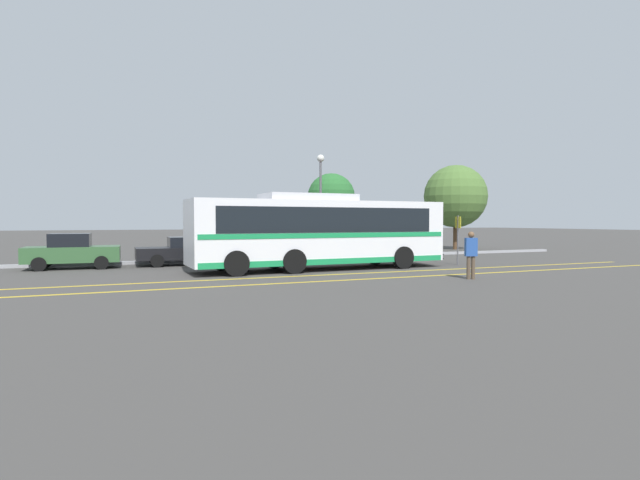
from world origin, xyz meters
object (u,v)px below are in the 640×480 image
Objects in this scene: transit_bus at (320,231)px; parked_car_1 at (188,250)px; parked_car_0 at (72,251)px; parked_car_2 at (302,246)px; bus_stop_sign at (458,234)px; pedestrian_0 at (471,252)px; tree_0 at (331,197)px; street_lamp at (321,188)px; tree_1 at (455,196)px; parked_car_3 at (392,246)px.

transit_bus is 6.91m from parked_car_1.
parked_car_1 is (5.06, 0.01, -0.08)m from parked_car_0.
bus_stop_sign is (6.10, -5.27, 0.74)m from parked_car_2.
pedestrian_0 is 0.33× the size of tree_0.
pedestrian_0 is 12.81m from street_lamp.
tree_0 is 0.83× the size of tree_1.
parked_car_2 is at bearing -88.57° from parked_car_1.
bus_stop_sign is 8.83m from street_lamp.
parked_car_2 is 8.09m from bus_stop_sign.
transit_bus is at bearing -145.93° from tree_1.
bus_stop_sign is 0.40× the size of street_lamp.
tree_1 reaches higher than parked_car_2.
parked_car_0 is at bearing -170.26° from street_lamp.
street_lamp is 3.41m from tree_0.
parked_car_2 is at bearing -98.82° from parked_car_3.
parked_car_2 is at bearing -158.64° from tree_1.
parked_car_3 is at bearing -36.70° from street_lamp.
parked_car_1 is at bearing -96.09° from parked_car_3.
parked_car_2 is 15.80m from tree_1.
parked_car_3 is at bearing -172.62° from bus_stop_sign.
parked_car_2 is 0.71× the size of tree_1.
parked_car_0 is 11.03m from parked_car_2.
parked_car_2 is (5.97, 0.11, 0.08)m from parked_car_1.
pedestrian_0 is (8.71, -10.19, 0.30)m from parked_car_1.
pedestrian_0 is at bearing -86.47° from street_lamp.
bus_stop_sign is at bearing -60.83° from street_lamp.
tree_0 is at bearing 151.74° from transit_bus.
parked_car_1 is 0.76× the size of tree_1.
bus_stop_sign reaches higher than parked_car_2.
transit_bus is 10.97m from tree_0.
bus_stop_sign reaches higher than parked_car_1.
bus_stop_sign is at bearing -112.79° from parked_car_1.
transit_bus is 6.72× the size of pedestrian_0.
parked_car_1 is at bearing -164.25° from tree_1.
pedestrian_0 is at bearing -94.36° from tree_0.
parked_car_1 is 11.30m from parked_car_3.
parked_car_0 reaches higher than parked_car_2.
parked_car_0 is 0.76× the size of tree_0.
tree_0 is (1.92, 2.79, -0.39)m from street_lamp.
parked_car_0 reaches higher than parked_car_3.
tree_1 is at bearing -73.89° from parked_car_1.
transit_bus reaches higher than parked_car_0.
bus_stop_sign is (7.04, -0.53, -0.20)m from transit_bus.
transit_bus is at bearing 67.56° from parked_car_0.
transit_bus is 6.71m from pedestrian_0.
tree_1 is at bearing 104.92° from parked_car_0.
tree_0 is at bearing 110.76° from parked_car_0.
parked_car_3 is at bearing 95.47° from pedestrian_0.
parked_car_3 is (6.26, 4.36, -1.03)m from transit_bus.
parked_car_0 is 5.06m from parked_car_1.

